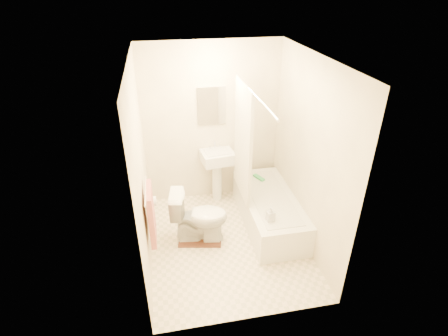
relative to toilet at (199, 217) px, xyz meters
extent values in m
plane|color=beige|center=(0.35, -0.15, -0.36)|extent=(2.40, 2.40, 0.00)
plane|color=white|center=(0.35, -0.15, 2.04)|extent=(2.40, 2.40, 0.00)
cube|color=beige|center=(0.35, 1.05, 0.84)|extent=(2.00, 0.02, 2.40)
cube|color=beige|center=(-0.65, -0.15, 0.84)|extent=(0.02, 2.40, 2.40)
cube|color=beige|center=(1.35, -0.15, 0.84)|extent=(0.02, 2.40, 2.40)
cube|color=white|center=(0.35, 1.03, 1.14)|extent=(0.40, 0.03, 0.55)
cylinder|color=silver|center=(0.65, -0.05, 1.64)|extent=(0.03, 1.70, 0.03)
cube|color=silver|center=(0.65, 0.35, 0.86)|extent=(0.04, 0.80, 1.55)
cylinder|color=silver|center=(-0.61, -0.40, 0.74)|extent=(0.02, 0.60, 0.02)
cube|color=#CC7266|center=(-0.58, -0.40, 0.42)|extent=(0.06, 0.45, 0.66)
cylinder|color=white|center=(-0.58, -0.03, 0.34)|extent=(0.11, 0.12, 0.12)
imported|color=white|center=(0.00, 0.00, 0.00)|extent=(0.80, 0.53, 0.73)
cube|color=#502E23|center=(0.01, 0.02, -0.35)|extent=(0.64, 0.53, 0.02)
imported|color=silver|center=(0.85, -0.36, 0.19)|extent=(0.11, 0.11, 0.21)
cube|color=#3DB65B|center=(0.99, 0.64, 0.10)|extent=(0.14, 0.21, 0.04)
camera|label=1|loc=(-0.38, -3.66, 2.79)|focal=28.00mm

